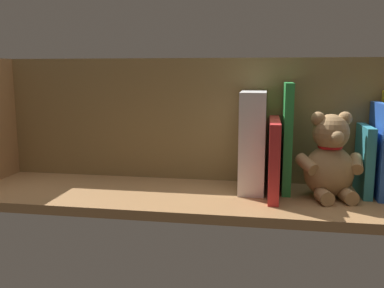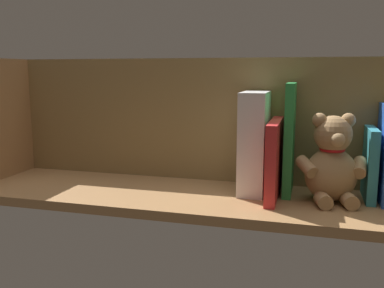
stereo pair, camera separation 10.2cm
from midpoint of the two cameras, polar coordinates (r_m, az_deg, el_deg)
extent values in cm
cube|color=#A87A4C|center=(104.77, -2.80, -7.05)|extent=(113.20, 31.29, 2.20)
cube|color=olive|center=(114.17, -1.41, 3.22)|extent=(113.20, 1.50, 32.42)
cube|color=blue|center=(106.82, 21.07, -0.74)|extent=(1.66, 13.99, 21.87)
cube|color=teal|center=(107.36, 19.49, -2.07)|extent=(2.06, 12.84, 16.44)
ellipsoid|color=tan|center=(102.79, 15.08, -3.58)|extent=(13.55, 12.64, 12.13)
sphere|color=tan|center=(101.13, 15.31, 1.50)|extent=(8.34, 8.34, 8.34)
sphere|color=tan|center=(101.79, 17.06, 3.25)|extent=(3.22, 3.22, 3.22)
sphere|color=tan|center=(99.80, 13.68, 3.28)|extent=(3.22, 3.22, 3.22)
sphere|color=tan|center=(97.90, 15.94, 0.84)|extent=(3.22, 3.22, 3.22)
cylinder|color=tan|center=(102.90, 18.44, -2.52)|extent=(3.55, 6.26, 4.49)
cylinder|color=tan|center=(99.25, 12.24, -2.67)|extent=(5.63, 6.55, 4.49)
cylinder|color=tan|center=(100.10, 17.38, -6.68)|extent=(4.17, 5.16, 3.22)
cylinder|color=tan|center=(98.33, 14.38, -6.83)|extent=(4.17, 5.16, 3.22)
torus|color=red|center=(101.64, 15.22, -0.35)|extent=(6.64, 6.64, 0.95)
cube|color=green|center=(104.98, 9.86, 0.85)|extent=(2.02, 12.70, 26.38)
cube|color=red|center=(101.88, 8.05, -1.79)|extent=(2.38, 20.56, 17.89)
cube|color=white|center=(104.57, 5.33, 0.33)|extent=(6.09, 14.27, 24.26)
camera|label=1|loc=(0.05, -92.86, -0.49)|focal=40.04mm
camera|label=2|loc=(0.05, 87.14, 0.49)|focal=40.04mm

